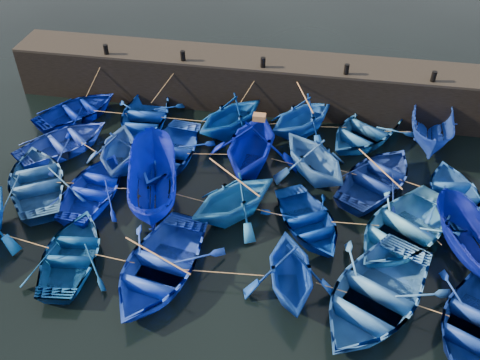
% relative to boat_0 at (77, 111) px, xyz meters
% --- Properties ---
extents(ground, '(120.00, 120.00, 0.00)m').
position_rel_boat_0_xyz_m(ground, '(9.12, -7.46, -0.45)').
color(ground, black).
rests_on(ground, ground).
extents(quay_wall, '(26.00, 2.50, 2.50)m').
position_rel_boat_0_xyz_m(quay_wall, '(9.12, 3.04, 0.80)').
color(quay_wall, black).
rests_on(quay_wall, ground).
extents(quay_top, '(26.00, 2.50, 0.12)m').
position_rel_boat_0_xyz_m(quay_top, '(9.12, 3.04, 2.11)').
color(quay_top, black).
rests_on(quay_top, quay_wall).
extents(bollard_0, '(0.24, 0.24, 0.50)m').
position_rel_boat_0_xyz_m(bollard_0, '(1.12, 2.14, 2.42)').
color(bollard_0, black).
rests_on(bollard_0, quay_top).
extents(bollard_1, '(0.24, 0.24, 0.50)m').
position_rel_boat_0_xyz_m(bollard_1, '(5.12, 2.14, 2.42)').
color(bollard_1, black).
rests_on(bollard_1, quay_top).
extents(bollard_2, '(0.24, 0.24, 0.50)m').
position_rel_boat_0_xyz_m(bollard_2, '(9.12, 2.14, 2.42)').
color(bollard_2, black).
rests_on(bollard_2, quay_top).
extents(bollard_3, '(0.24, 0.24, 0.50)m').
position_rel_boat_0_xyz_m(bollard_3, '(13.12, 2.14, 2.42)').
color(bollard_3, black).
rests_on(bollard_3, quay_top).
extents(bollard_4, '(0.24, 0.24, 0.50)m').
position_rel_boat_0_xyz_m(bollard_4, '(17.12, 2.14, 2.42)').
color(bollard_4, black).
rests_on(bollard_4, quay_top).
extents(boat_0, '(5.12, 5.36, 0.91)m').
position_rel_boat_0_xyz_m(boat_0, '(0.00, 0.00, 0.00)').
color(boat_0, '#00148D').
rests_on(boat_0, ground).
extents(boat_1, '(3.89, 5.17, 1.02)m').
position_rel_boat_0_xyz_m(boat_1, '(3.53, 0.00, 0.06)').
color(boat_1, '#073096').
rests_on(boat_1, ground).
extents(boat_2, '(5.12, 5.24, 2.10)m').
position_rel_boat_0_xyz_m(boat_2, '(7.91, 0.03, 0.60)').
color(boat_2, navy).
rests_on(boat_2, ground).
extents(boat_3, '(5.24, 5.31, 2.12)m').
position_rel_boat_0_xyz_m(boat_3, '(11.31, 0.55, 0.61)').
color(boat_3, '#0E45BB').
rests_on(boat_3, ground).
extents(boat_4, '(5.75, 6.12, 1.03)m').
position_rel_boat_0_xyz_m(boat_4, '(14.34, 0.69, 0.06)').
color(boat_4, '#174F8E').
rests_on(boat_4, ground).
extents(boat_5, '(2.36, 5.22, 1.96)m').
position_rel_boat_0_xyz_m(boat_5, '(17.35, 0.85, 0.53)').
color(boat_5, '#12339E').
rests_on(boat_5, ground).
extents(boat_6, '(5.30, 5.52, 0.93)m').
position_rel_boat_0_xyz_m(boat_6, '(0.50, -2.71, 0.01)').
color(boat_6, blue).
rests_on(boat_6, ground).
extents(boat_7, '(3.93, 4.34, 1.99)m').
position_rel_boat_0_xyz_m(boat_7, '(3.52, -3.42, 0.54)').
color(boat_7, '#204AA3').
rests_on(boat_7, ground).
extents(boat_8, '(3.99, 5.23, 1.01)m').
position_rel_boat_0_xyz_m(boat_8, '(5.53, -2.67, 0.05)').
color(boat_8, '#0F39BF').
rests_on(boat_8, ground).
extents(boat_9, '(4.55, 5.15, 2.54)m').
position_rel_boat_0_xyz_m(boat_9, '(9.32, -2.38, 0.82)').
color(boat_9, '#010D9E').
rests_on(boat_9, ground).
extents(boat_10, '(5.32, 5.41, 2.16)m').
position_rel_boat_0_xyz_m(boat_10, '(12.09, -2.61, 0.63)').
color(boat_10, blue).
rests_on(boat_10, ground).
extents(boat_11, '(5.41, 5.90, 1.00)m').
position_rel_boat_0_xyz_m(boat_11, '(14.85, -2.87, 0.05)').
color(boat_11, navy).
rests_on(boat_11, ground).
extents(boat_12, '(3.66, 4.73, 0.90)m').
position_rel_boat_0_xyz_m(boat_12, '(18.01, -3.39, -0.00)').
color(boat_12, '#114391').
rests_on(boat_12, ground).
extents(boat_13, '(5.54, 6.04, 1.02)m').
position_rel_boat_0_xyz_m(boat_13, '(0.62, -5.59, 0.06)').
color(boat_13, navy).
rests_on(boat_13, ground).
extents(boat_14, '(3.40, 4.58, 0.91)m').
position_rel_boat_0_xyz_m(boat_14, '(3.14, -5.51, 0.00)').
color(boat_14, '#0922CD').
rests_on(boat_14, ground).
extents(boat_15, '(3.38, 5.67, 2.06)m').
position_rel_boat_0_xyz_m(boat_15, '(5.68, -5.42, 0.58)').
color(boat_15, '#0413A8').
rests_on(boat_15, ground).
extents(boat_16, '(5.16, 5.18, 2.07)m').
position_rel_boat_0_xyz_m(boat_16, '(9.14, -5.76, 0.58)').
color(boat_16, '#155AAA').
rests_on(boat_16, ground).
extents(boat_17, '(4.61, 5.04, 0.86)m').
position_rel_boat_0_xyz_m(boat_17, '(12.12, -5.96, -0.02)').
color(boat_17, navy).
rests_on(boat_17, ground).
extents(boat_18, '(6.23, 6.61, 1.11)m').
position_rel_boat_0_xyz_m(boat_18, '(15.73, -5.85, 0.10)').
color(boat_18, blue).
rests_on(boat_18, ground).
extents(boat_19, '(3.20, 4.69, 1.70)m').
position_rel_boat_0_xyz_m(boat_19, '(17.98, -6.48, 0.40)').
color(boat_19, '#000A77').
rests_on(boat_19, ground).
extents(boat_21, '(3.60, 4.67, 0.90)m').
position_rel_boat_0_xyz_m(boat_21, '(3.76, -9.16, -0.00)').
color(boat_21, navy).
rests_on(boat_21, ground).
extents(boat_22, '(4.67, 5.87, 1.09)m').
position_rel_boat_0_xyz_m(boat_22, '(7.08, -9.30, 0.09)').
color(boat_22, '#1436D2').
rests_on(boat_22, ground).
extents(boat_23, '(3.96, 4.35, 1.97)m').
position_rel_boat_0_xyz_m(boat_23, '(11.72, -9.08, 0.53)').
color(boat_23, '#0A34A5').
rests_on(boat_23, ground).
extents(boat_24, '(6.30, 7.02, 1.20)m').
position_rel_boat_0_xyz_m(boat_24, '(14.58, -9.31, 0.15)').
color(boat_24, '#235CB2').
rests_on(boat_24, ground).
extents(boat_25, '(5.26, 5.92, 1.02)m').
position_rel_boat_0_xyz_m(boat_25, '(17.87, -9.70, 0.06)').
color(boat_25, navy).
rests_on(boat_25, ground).
extents(wooden_crate, '(0.54, 0.36, 0.27)m').
position_rel_boat_0_xyz_m(wooden_crate, '(9.62, -2.38, 2.22)').
color(wooden_crate, brown).
rests_on(wooden_crate, boat_9).
extents(mooring_ropes, '(17.39, 11.79, 2.10)m').
position_rel_boat_0_xyz_m(mooring_ropes, '(8.94, -2.47, 0.43)').
color(mooring_ropes, tan).
rests_on(mooring_ropes, ground).
extents(loose_oars, '(10.03, 11.93, 1.18)m').
position_rel_boat_0_xyz_m(loose_oars, '(10.60, -4.35, 1.15)').
color(loose_oars, '#99724C').
rests_on(loose_oars, ground).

